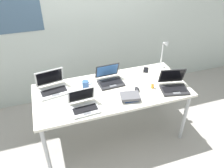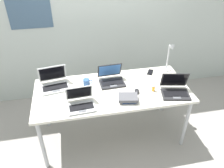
{
  "view_description": "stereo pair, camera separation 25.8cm",
  "coord_description": "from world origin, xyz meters",
  "px_view_note": "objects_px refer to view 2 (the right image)",
  "views": [
    {
      "loc": [
        -0.67,
        -2.03,
        2.29
      ],
      "look_at": [
        0.0,
        0.0,
        0.82
      ],
      "focal_mm": 36.19,
      "sensor_mm": 36.0,
      "label": 1
    },
    {
      "loc": [
        -0.42,
        -2.1,
        2.29
      ],
      "look_at": [
        0.0,
        0.0,
        0.82
      ],
      "focal_mm": 36.19,
      "sensor_mm": 36.0,
      "label": 2
    }
  ],
  "objects_px": {
    "laptop_near_lamp": "(54,83)",
    "laptop_front_left": "(111,79)",
    "desk_lamp": "(169,58)",
    "cell_phone": "(150,72)",
    "pill_bottle": "(153,88)",
    "book_stack": "(128,98)",
    "computer_mouse": "(137,91)",
    "laptop_front_right": "(175,90)",
    "coffee_mug": "(87,83)",
    "laptop_back_left": "(81,103)"
  },
  "relations": [
    {
      "from": "laptop_front_left",
      "to": "computer_mouse",
      "type": "relative_size",
      "value": 3.22
    },
    {
      "from": "laptop_front_right",
      "to": "pill_bottle",
      "type": "distance_m",
      "value": 0.24
    },
    {
      "from": "laptop_front_right",
      "to": "cell_phone",
      "type": "bearing_deg",
      "value": 104.27
    },
    {
      "from": "computer_mouse",
      "to": "cell_phone",
      "type": "relative_size",
      "value": 0.71
    },
    {
      "from": "laptop_back_left",
      "to": "cell_phone",
      "type": "height_order",
      "value": "laptop_back_left"
    },
    {
      "from": "laptop_near_lamp",
      "to": "book_stack",
      "type": "relative_size",
      "value": 1.56
    },
    {
      "from": "book_stack",
      "to": "desk_lamp",
      "type": "bearing_deg",
      "value": 37.44
    },
    {
      "from": "laptop_near_lamp",
      "to": "laptop_front_right",
      "type": "bearing_deg",
      "value": -16.64
    },
    {
      "from": "computer_mouse",
      "to": "desk_lamp",
      "type": "bearing_deg",
      "value": 44.14
    },
    {
      "from": "laptop_near_lamp",
      "to": "laptop_front_left",
      "type": "xyz_separation_m",
      "value": [
        0.68,
        -0.04,
        -0.0
      ]
    },
    {
      "from": "laptop_front_left",
      "to": "book_stack",
      "type": "bearing_deg",
      "value": -73.87
    },
    {
      "from": "book_stack",
      "to": "laptop_front_left",
      "type": "bearing_deg",
      "value": 106.13
    },
    {
      "from": "laptop_near_lamp",
      "to": "computer_mouse",
      "type": "height_order",
      "value": "laptop_near_lamp"
    },
    {
      "from": "laptop_front_right",
      "to": "book_stack",
      "type": "relative_size",
      "value": 1.52
    },
    {
      "from": "book_stack",
      "to": "coffee_mug",
      "type": "distance_m",
      "value": 0.56
    },
    {
      "from": "book_stack",
      "to": "coffee_mug",
      "type": "bearing_deg",
      "value": 138.02
    },
    {
      "from": "laptop_near_lamp",
      "to": "laptop_front_left",
      "type": "bearing_deg",
      "value": -3.49
    },
    {
      "from": "computer_mouse",
      "to": "book_stack",
      "type": "distance_m",
      "value": 0.19
    },
    {
      "from": "laptop_front_left",
      "to": "laptop_back_left",
      "type": "height_order",
      "value": "laptop_front_left"
    },
    {
      "from": "computer_mouse",
      "to": "book_stack",
      "type": "height_order",
      "value": "book_stack"
    },
    {
      "from": "computer_mouse",
      "to": "coffee_mug",
      "type": "height_order",
      "value": "coffee_mug"
    },
    {
      "from": "laptop_back_left",
      "to": "pill_bottle",
      "type": "bearing_deg",
      "value": 7.59
    },
    {
      "from": "cell_phone",
      "to": "laptop_near_lamp",
      "type": "bearing_deg",
      "value": -146.73
    },
    {
      "from": "desk_lamp",
      "to": "book_stack",
      "type": "relative_size",
      "value": 1.71
    },
    {
      "from": "laptop_near_lamp",
      "to": "computer_mouse",
      "type": "xyz_separation_m",
      "value": [
        0.93,
        -0.3,
        -0.03
      ]
    },
    {
      "from": "laptop_front_left",
      "to": "computer_mouse",
      "type": "bearing_deg",
      "value": -46.7
    },
    {
      "from": "laptop_front_right",
      "to": "coffee_mug",
      "type": "distance_m",
      "value": 1.03
    },
    {
      "from": "laptop_front_right",
      "to": "book_stack",
      "type": "xyz_separation_m",
      "value": [
        -0.56,
        -0.03,
        -0.01
      ]
    },
    {
      "from": "cell_phone",
      "to": "pill_bottle",
      "type": "relative_size",
      "value": 1.72
    },
    {
      "from": "laptop_near_lamp",
      "to": "desk_lamp",
      "type": "bearing_deg",
      "value": 3.09
    },
    {
      "from": "laptop_front_left",
      "to": "laptop_front_right",
      "type": "height_order",
      "value": "laptop_front_right"
    },
    {
      "from": "laptop_near_lamp",
      "to": "laptop_front_left",
      "type": "height_order",
      "value": "laptop_near_lamp"
    },
    {
      "from": "coffee_mug",
      "to": "cell_phone",
      "type": "bearing_deg",
      "value": 9.26
    },
    {
      "from": "laptop_front_right",
      "to": "laptop_near_lamp",
      "type": "bearing_deg",
      "value": 163.36
    },
    {
      "from": "laptop_front_left",
      "to": "laptop_front_right",
      "type": "xyz_separation_m",
      "value": [
        0.67,
        -0.36,
        0.0
      ]
    },
    {
      "from": "pill_bottle",
      "to": "coffee_mug",
      "type": "distance_m",
      "value": 0.79
    },
    {
      "from": "cell_phone",
      "to": "book_stack",
      "type": "distance_m",
      "value": 0.67
    },
    {
      "from": "laptop_near_lamp",
      "to": "laptop_front_left",
      "type": "relative_size",
      "value": 1.18
    },
    {
      "from": "laptop_front_right",
      "to": "cell_phone",
      "type": "height_order",
      "value": "laptop_front_right"
    },
    {
      "from": "desk_lamp",
      "to": "pill_bottle",
      "type": "relative_size",
      "value": 5.07
    },
    {
      "from": "cell_phone",
      "to": "laptop_back_left",
      "type": "bearing_deg",
      "value": -122.44
    },
    {
      "from": "laptop_back_left",
      "to": "pill_bottle",
      "type": "relative_size",
      "value": 3.81
    },
    {
      "from": "coffee_mug",
      "to": "laptop_near_lamp",
      "type": "bearing_deg",
      "value": 171.5
    },
    {
      "from": "book_stack",
      "to": "coffee_mug",
      "type": "relative_size",
      "value": 2.07
    },
    {
      "from": "laptop_front_right",
      "to": "laptop_front_left",
      "type": "bearing_deg",
      "value": 151.57
    },
    {
      "from": "pill_bottle",
      "to": "book_stack",
      "type": "distance_m",
      "value": 0.35
    },
    {
      "from": "laptop_front_left",
      "to": "cell_phone",
      "type": "bearing_deg",
      "value": 12.76
    },
    {
      "from": "computer_mouse",
      "to": "pill_bottle",
      "type": "relative_size",
      "value": 1.22
    },
    {
      "from": "laptop_back_left",
      "to": "book_stack",
      "type": "bearing_deg",
      "value": -0.64
    },
    {
      "from": "desk_lamp",
      "to": "laptop_back_left",
      "type": "relative_size",
      "value": 1.33
    }
  ]
}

